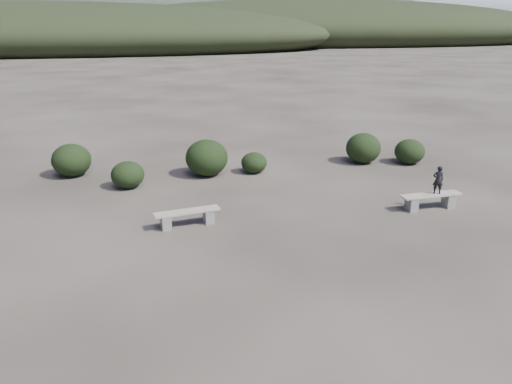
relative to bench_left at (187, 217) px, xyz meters
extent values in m
plane|color=#2A2420|center=(2.65, -4.08, -0.28)|extent=(1200.00, 1200.00, 0.00)
cube|color=slate|center=(-0.61, -0.12, -0.08)|extent=(0.32, 0.40, 0.41)
cube|color=slate|center=(0.61, 0.12, -0.08)|extent=(0.32, 0.40, 0.41)
cube|color=gray|center=(0.00, 0.00, 0.16)|extent=(1.89, 0.74, 0.05)
cube|color=slate|center=(6.77, -0.04, -0.07)|extent=(0.30, 0.40, 0.43)
cube|color=slate|center=(8.05, 0.07, -0.07)|extent=(0.30, 0.40, 0.43)
cube|color=gray|center=(7.41, 0.02, 0.18)|extent=(1.97, 0.57, 0.05)
imported|color=black|center=(7.59, 0.03, 0.64)|extent=(0.36, 0.29, 0.87)
ellipsoid|color=black|center=(-1.85, 3.80, 0.18)|extent=(1.14, 1.14, 0.93)
ellipsoid|color=black|center=(0.97, 4.78, 0.39)|extent=(1.58, 1.58, 1.35)
ellipsoid|color=black|center=(2.76, 4.78, 0.11)|extent=(0.98, 0.98, 0.79)
ellipsoid|color=black|center=(7.36, 5.38, 0.33)|extent=(1.40, 1.40, 1.22)
ellipsoid|color=black|center=(9.16, 4.93, 0.22)|extent=(1.20, 1.20, 1.00)
ellipsoid|color=black|center=(-3.97, 5.60, 0.32)|extent=(1.43, 1.43, 1.21)
ellipsoid|color=black|center=(-22.35, 85.92, 2.42)|extent=(110.00, 40.00, 12.00)
ellipsoid|color=black|center=(37.65, 105.92, 2.87)|extent=(120.00, 44.00, 14.00)
ellipsoid|color=#2C352C|center=(2.65, 155.92, 5.12)|extent=(190.00, 64.00, 24.00)
ellipsoid|color=slate|center=(72.65, 295.92, 9.62)|extent=(340.00, 110.00, 44.00)
ellipsoid|color=#8C949E|center=(-27.35, 395.92, 12.32)|extent=(460.00, 140.00, 56.00)
camera|label=1|loc=(-0.44, -13.15, 5.24)|focal=35.00mm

